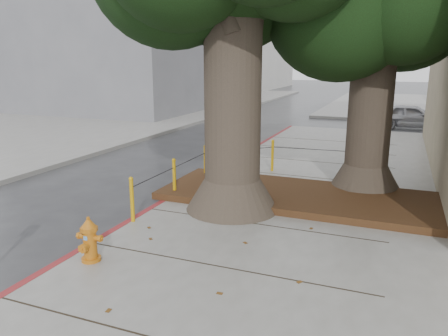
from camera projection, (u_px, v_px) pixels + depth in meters
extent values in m
plane|color=#28282B|center=(191.00, 269.00, 7.19)|extent=(140.00, 140.00, 0.00)
cube|color=slate|center=(444.00, 106.00, 32.03)|extent=(16.00, 20.00, 0.15)
cube|color=slate|center=(23.00, 129.00, 21.24)|extent=(14.00, 60.00, 0.15)
cube|color=maroon|center=(161.00, 205.00, 10.15)|extent=(0.14, 26.00, 0.16)
cube|color=black|center=(298.00, 196.00, 10.32)|extent=(6.40, 2.60, 0.16)
cube|color=slate|center=(136.00, 22.00, 30.98)|extent=(12.00, 16.00, 12.00)
cube|color=silver|center=(228.00, 24.00, 52.06)|extent=(12.00, 18.00, 15.00)
cone|color=#4C3F33|center=(232.00, 193.00, 9.61)|extent=(2.04, 2.04, 0.70)
cylinder|color=#4C3F33|center=(233.00, 101.00, 9.12)|extent=(1.20, 1.20, 4.22)
cone|color=#4C3F33|center=(365.00, 177.00, 10.92)|extent=(1.77, 1.77, 0.70)
cylinder|color=#4C3F33|center=(371.00, 104.00, 10.48)|extent=(1.04, 1.04, 3.84)
cylinder|color=#CD970B|center=(132.00, 200.00, 8.81)|extent=(0.08, 0.08, 0.90)
sphere|color=#CD970B|center=(131.00, 179.00, 8.71)|extent=(0.09, 0.09, 0.09)
cylinder|color=#CD970B|center=(174.00, 178.00, 10.44)|extent=(0.08, 0.08, 0.90)
sphere|color=#CD970B|center=(174.00, 160.00, 10.33)|extent=(0.09, 0.09, 0.09)
cylinder|color=#CD970B|center=(205.00, 163.00, 12.06)|extent=(0.08, 0.08, 0.90)
sphere|color=#CD970B|center=(205.00, 147.00, 11.95)|extent=(0.09, 0.09, 0.09)
cylinder|color=#CD970B|center=(272.00, 156.00, 12.87)|extent=(0.08, 0.08, 0.90)
sphere|color=#CD970B|center=(273.00, 141.00, 12.76)|extent=(0.09, 0.09, 0.09)
cylinder|color=#CD970B|center=(350.00, 161.00, 12.25)|extent=(0.08, 0.08, 0.90)
sphere|color=#CD970B|center=(351.00, 145.00, 12.14)|extent=(0.09, 0.09, 0.09)
cylinder|color=black|center=(155.00, 177.00, 9.56)|extent=(0.02, 1.80, 0.02)
cylinder|color=black|center=(191.00, 160.00, 11.18)|extent=(0.02, 1.80, 0.02)
cylinder|color=black|center=(240.00, 150.00, 12.40)|extent=(1.51, 1.51, 0.02)
cylinder|color=black|center=(311.00, 149.00, 12.49)|extent=(2.20, 0.22, 0.02)
cylinder|color=#CB6F14|center=(91.00, 259.00, 7.17)|extent=(0.33, 0.33, 0.06)
cylinder|color=#CB6F14|center=(90.00, 244.00, 7.11)|extent=(0.23, 0.23, 0.49)
cylinder|color=#CB6F14|center=(89.00, 229.00, 7.05)|extent=(0.30, 0.30, 0.07)
cone|color=#CB6F14|center=(89.00, 224.00, 7.03)|extent=(0.28, 0.28, 0.14)
cylinder|color=#CB6F14|center=(88.00, 218.00, 7.00)|extent=(0.06, 0.06, 0.05)
cylinder|color=#CB6F14|center=(83.00, 236.00, 7.12)|extent=(0.14, 0.10, 0.09)
cylinder|color=#CB6F14|center=(96.00, 238.00, 7.04)|extent=(0.14, 0.10, 0.09)
cylinder|color=#CB6F14|center=(86.00, 247.00, 7.00)|extent=(0.14, 0.15, 0.13)
cube|color=#5999D8|center=(85.00, 238.00, 6.98)|extent=(0.07, 0.01, 0.07)
imported|color=#A9A9AE|center=(412.00, 117.00, 21.76)|extent=(3.64, 1.59, 1.22)
imported|color=black|center=(126.00, 105.00, 27.37)|extent=(2.10, 4.32, 1.21)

